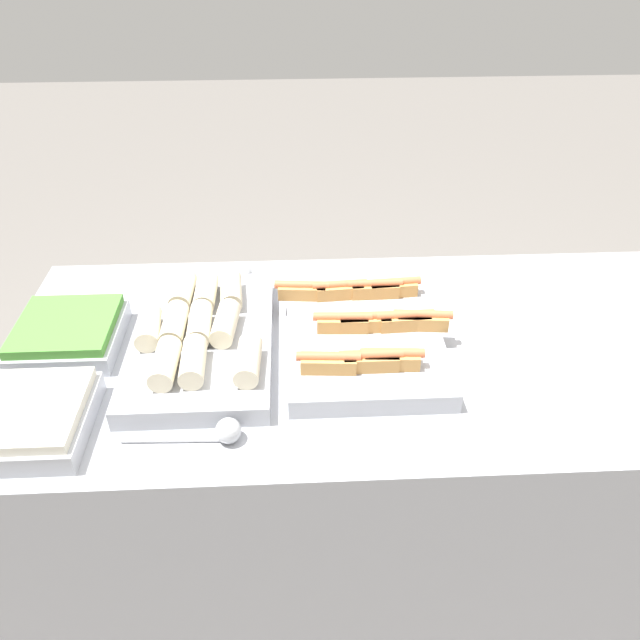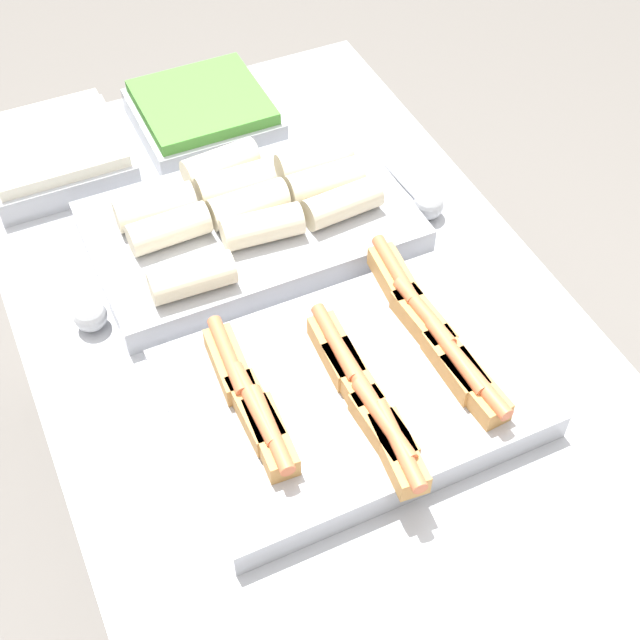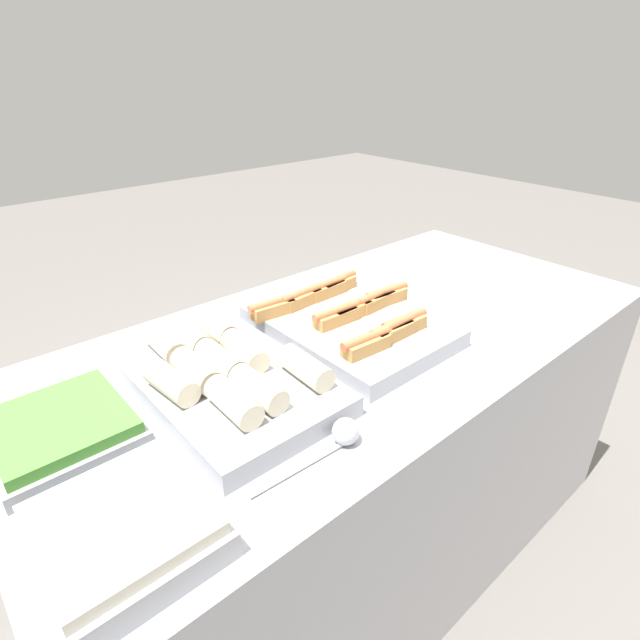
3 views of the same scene
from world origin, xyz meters
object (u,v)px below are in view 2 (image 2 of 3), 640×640
object	(u,v)px
serving_spoon_far	(425,202)
tray_wraps	(250,220)
tray_hotdogs	(353,389)
tray_side_back	(203,113)
tray_side_front	(54,153)
serving_spoon_near	(88,311)

from	to	relation	value
serving_spoon_far	tray_wraps	bearing A→B (deg)	-103.12
tray_wraps	serving_spoon_far	bearing A→B (deg)	76.88
tray_hotdogs	tray_side_back	xyz separation A→B (m)	(-0.74, 0.03, -0.00)
tray_hotdogs	tray_side_back	size ratio (longest dim) A/B	1.99
tray_hotdogs	tray_side_back	world-z (taller)	tray_hotdogs
tray_wraps	serving_spoon_far	distance (m)	0.32
tray_side_front	serving_spoon_near	world-z (taller)	tray_side_front
tray_hotdogs	serving_spoon_near	bearing A→B (deg)	-136.15
tray_wraps	serving_spoon_near	world-z (taller)	tray_wraps
tray_side_front	serving_spoon_near	bearing A→B (deg)	-6.66
tray_hotdogs	serving_spoon_near	size ratio (longest dim) A/B	2.06
tray_side_back	serving_spoon_far	size ratio (longest dim) A/B	1.04
tray_wraps	tray_side_back	size ratio (longest dim) A/B	2.13
tray_side_back	tray_side_front	bearing A→B (deg)	-90.00
serving_spoon_near	tray_side_front	bearing A→B (deg)	173.34
tray_side_back	tray_hotdogs	bearing A→B (deg)	-2.45
tray_hotdogs	serving_spoon_far	size ratio (longest dim) A/B	2.08
tray_wraps	serving_spoon_far	size ratio (longest dim) A/B	2.22
tray_wraps	serving_spoon_near	xyz separation A→B (m)	(0.07, -0.31, -0.02)
tray_wraps	serving_spoon_near	size ratio (longest dim) A/B	2.20
serving_spoon_near	serving_spoon_far	xyz separation A→B (m)	(-0.00, 0.63, 0.00)
tray_wraps	tray_side_front	size ratio (longest dim) A/B	2.13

